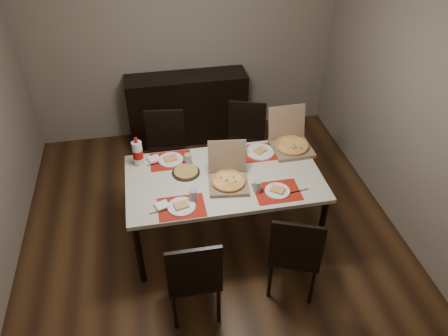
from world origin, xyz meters
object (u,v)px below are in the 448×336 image
(pizza_box_center, at_px, (228,178))
(soda_bottle, at_px, (138,153))
(dining_table, at_px, (224,182))
(chair_far_right, at_px, (245,140))
(chair_far_left, at_px, (166,149))
(chair_near_left, at_px, (194,275))
(sideboard, at_px, (188,108))
(chair_near_right, at_px, (295,251))
(dip_bowl, at_px, (226,161))

(pizza_box_center, relative_size, soda_bottle, 1.43)
(dining_table, distance_m, chair_far_right, 1.00)
(chair_far_left, bearing_deg, chair_near_left, -87.79)
(dining_table, bearing_deg, chair_far_right, 64.90)
(sideboard, distance_m, chair_far_left, 1.01)
(chair_far_right, bearing_deg, dining_table, -115.10)
(chair_near_right, distance_m, chair_far_right, 1.68)
(pizza_box_center, bearing_deg, chair_near_right, -58.21)
(dining_table, bearing_deg, soda_bottle, 155.66)
(dining_table, xyz_separation_m, dip_bowl, (0.06, 0.22, 0.08))
(chair_far_right, bearing_deg, pizza_box_center, -111.93)
(dining_table, bearing_deg, chair_near_left, -115.23)
(chair_near_left, bearing_deg, soda_bottle, 105.98)
(dining_table, relative_size, dip_bowl, 15.56)
(chair_near_left, bearing_deg, dip_bowl, 66.72)
(dining_table, height_order, chair_near_right, chair_near_right)
(chair_far_left, distance_m, dip_bowl, 0.89)
(dip_bowl, height_order, soda_bottle, soda_bottle)
(dip_bowl, bearing_deg, chair_far_left, 129.01)
(sideboard, relative_size, soda_bottle, 5.04)
(sideboard, height_order, soda_bottle, soda_bottle)
(sideboard, xyz_separation_m, soda_bottle, (-0.64, -1.48, 0.43))
(sideboard, height_order, dip_bowl, sideboard)
(soda_bottle, bearing_deg, dining_table, -24.34)
(chair_near_right, relative_size, chair_far_right, 1.00)
(pizza_box_center, height_order, soda_bottle, pizza_box_center)
(sideboard, height_order, chair_near_right, chair_near_right)
(chair_far_right, distance_m, soda_bottle, 1.35)
(chair_far_left, relative_size, dip_bowl, 8.04)
(sideboard, bearing_deg, soda_bottle, -113.29)
(chair_near_left, height_order, chair_far_right, same)
(sideboard, relative_size, chair_far_left, 1.61)
(dining_table, bearing_deg, chair_near_right, -60.27)
(dining_table, height_order, dip_bowl, dip_bowl)
(chair_far_right, bearing_deg, sideboard, 120.03)
(chair_near_right, height_order, dip_bowl, chair_near_right)
(pizza_box_center, bearing_deg, chair_far_left, 117.07)
(pizza_box_center, bearing_deg, soda_bottle, 150.67)
(chair_near_right, height_order, pizza_box_center, pizza_box_center)
(dining_table, xyz_separation_m, chair_near_right, (0.45, -0.79, -0.17))
(pizza_box_center, bearing_deg, sideboard, 94.28)
(chair_far_left, xyz_separation_m, pizza_box_center, (0.50, -0.98, 0.29))
(sideboard, xyz_separation_m, dining_table, (0.12, -1.83, 0.23))
(sideboard, relative_size, chair_near_right, 1.61)
(pizza_box_center, distance_m, soda_bottle, 0.90)
(chair_near_left, xyz_separation_m, chair_far_right, (0.83, 1.77, 0.00))
(sideboard, xyz_separation_m, pizza_box_center, (0.14, -1.92, 0.36))
(dining_table, xyz_separation_m, chair_near_left, (-0.41, -0.88, -0.17))
(dining_table, bearing_deg, chair_far_left, 118.49)
(chair_near_right, bearing_deg, chair_near_left, -174.28)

